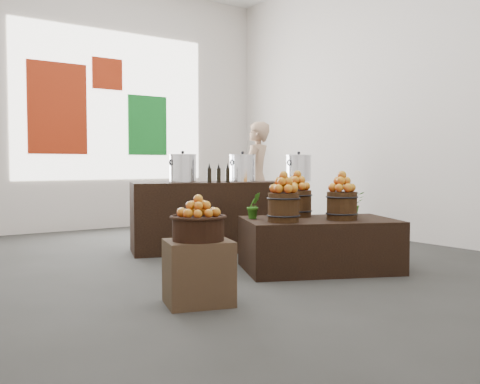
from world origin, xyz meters
TOP-DOWN VIEW (x-y plane):
  - ground at (0.00, 0.00)m, footprint 7.00×7.00m
  - back_wall at (0.00, 3.50)m, footprint 6.00×0.04m
  - back_opening at (0.30, 3.48)m, footprint 3.20×0.02m
  - deco_red_left at (-0.60, 3.47)m, footprint 0.90×0.04m
  - deco_green_right at (0.90, 3.47)m, footprint 0.70×0.04m
  - deco_red_upper at (0.20, 3.47)m, footprint 0.50×0.04m
  - crate at (-1.03, -1.46)m, footprint 0.57×0.52m
  - wicker_basket at (-1.03, -1.46)m, footprint 0.38×0.38m
  - apples_in_basket at (-1.03, -1.46)m, footprint 0.30×0.30m
  - display_table at (0.61, -1.02)m, footprint 1.71×1.44m
  - apple_bucket_front_left at (0.15, -1.03)m, footprint 0.29×0.29m
  - apples_in_bucket_front_left at (0.15, -1.03)m, footprint 0.22×0.22m
  - apple_bucket_front_right at (0.74, -1.20)m, footprint 0.29×0.29m
  - apples_in_bucket_front_right at (0.74, -1.20)m, footprint 0.22×0.22m
  - apple_bucket_rear at (0.59, -0.71)m, footprint 0.29×0.29m
  - apples_in_bucket_rear at (0.59, -0.71)m, footprint 0.22×0.22m
  - herb_garnish_right at (1.14, -0.97)m, footprint 0.29×0.27m
  - herb_garnish_left at (0.09, -0.63)m, footprint 0.15×0.12m
  - counter at (0.44, 0.58)m, footprint 2.13×1.28m
  - stock_pot_left at (0.04, 0.71)m, footprint 0.31×0.31m
  - stock_pot_center at (0.74, 0.47)m, footprint 0.31×0.31m
  - stock_pot_right at (1.44, 0.23)m, footprint 0.31×0.31m
  - oil_cruets at (0.37, 0.39)m, footprint 0.23×0.13m
  - shopper at (1.68, 1.45)m, footprint 0.73×0.65m

SIDE VIEW (x-z plane):
  - ground at x=0.00m, z-range 0.00..0.00m
  - crate at x=-1.03m, z-range 0.00..0.48m
  - display_table at x=0.61m, z-range 0.00..0.51m
  - counter at x=0.44m, z-range 0.00..0.83m
  - wicker_basket at x=-1.03m, z-range 0.48..0.66m
  - herb_garnish_right at x=1.14m, z-range 0.51..0.76m
  - herb_garnish_left at x=0.09m, z-range 0.51..0.77m
  - apple_bucket_front_left at x=0.15m, z-range 0.51..0.78m
  - apple_bucket_front_right at x=0.74m, z-range 0.51..0.78m
  - apple_bucket_rear at x=0.59m, z-range 0.51..0.78m
  - apples_in_basket at x=-1.03m, z-range 0.66..0.82m
  - shopper at x=1.68m, z-range 0.00..1.67m
  - apples_in_bucket_front_left at x=0.15m, z-range 0.78..0.97m
  - apples_in_bucket_front_right at x=0.74m, z-range 0.78..0.97m
  - apples_in_bucket_rear at x=0.59m, z-range 0.78..0.97m
  - oil_cruets at x=0.37m, z-range 0.83..1.06m
  - stock_pot_left at x=0.04m, z-range 0.83..1.14m
  - stock_pot_center at x=0.74m, z-range 0.83..1.14m
  - stock_pot_right at x=1.44m, z-range 0.83..1.14m
  - deco_green_right at x=0.90m, z-range 1.20..2.20m
  - deco_red_left at x=-0.60m, z-range 1.20..2.60m
  - back_wall at x=0.00m, z-range 0.00..4.00m
  - back_opening at x=0.30m, z-range 0.80..3.20m
  - deco_red_upper at x=0.20m, z-range 2.25..2.75m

